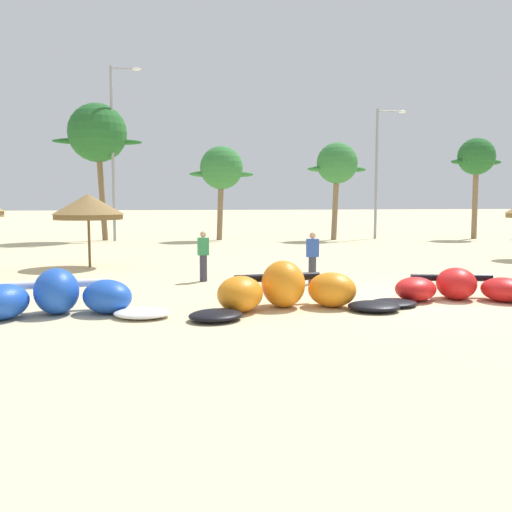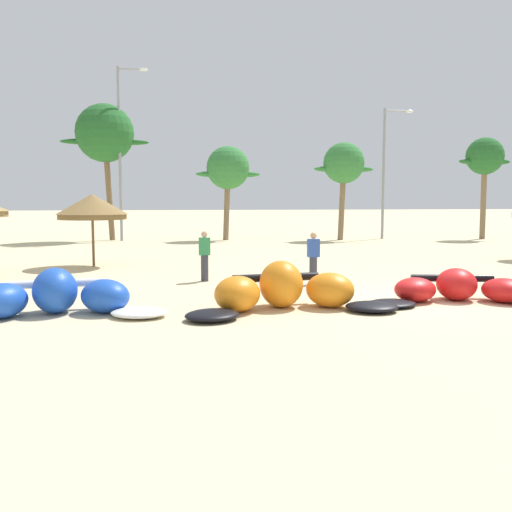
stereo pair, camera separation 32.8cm
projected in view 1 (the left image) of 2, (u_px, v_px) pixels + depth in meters
ground_plane at (408, 298)px, 15.05m from camera, size 260.00×260.00×0.00m
kite_far_left at (56, 298)px, 12.67m from camera, size 5.14×2.66×1.06m
kite_left at (287, 291)px, 13.47m from camera, size 5.30×2.64×1.14m
kite_left_of_center at (459, 289)px, 14.56m from camera, size 5.05×2.91×0.84m
beach_umbrella_middle at (88, 207)px, 21.77m from camera, size 2.75×2.75×2.84m
person_near_kites at (312, 258)px, 17.47m from camera, size 0.36×0.24×1.62m
person_by_umbrellas at (203, 256)px, 18.04m from camera, size 0.36×0.24×1.62m
palm_left at (97, 134)px, 35.71m from camera, size 5.56×3.71×8.71m
palm_left_of_gap at (221, 169)px, 36.29m from camera, size 4.17×2.78×6.07m
palm_center_left at (337, 165)px, 36.53m from camera, size 3.98×2.66×6.32m
palm_center_right at (476, 158)px, 37.48m from camera, size 3.67×2.45×6.72m
lamppost_west_center at (115, 145)px, 35.23m from camera, size 1.93×0.24×10.87m
lamppost_east_center at (379, 166)px, 37.62m from camera, size 2.10×0.24×8.62m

